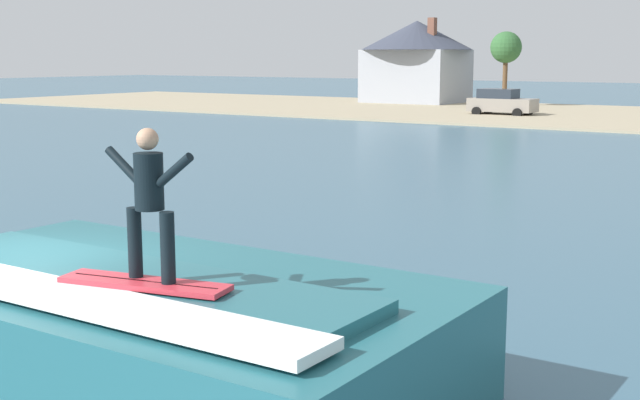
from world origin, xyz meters
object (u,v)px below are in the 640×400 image
object	(u,v)px
surfboard	(144,283)
car_near_shore	(501,102)
wave_crest	(150,330)
house_with_chimney	(416,57)
tree_tall_bare	(506,48)
surfer	(149,196)

from	to	relation	value
surfboard	car_near_shore	world-z (taller)	car_near_shore
wave_crest	house_with_chimney	distance (m)	65.15
wave_crest	tree_tall_bare	world-z (taller)	tree_tall_bare
surfboard	car_near_shore	distance (m)	51.57
wave_crest	car_near_shore	world-z (taller)	car_near_shore
wave_crest	surfboard	distance (m)	1.27
surfer	house_with_chimney	world-z (taller)	house_with_chimney
wave_crest	house_with_chimney	xyz separation A→B (m)	(-26.93, 59.23, 3.31)
surfer	wave_crest	bearing A→B (deg)	138.12
surfer	tree_tall_bare	size ratio (longest dim) A/B	0.28
surfer	car_near_shore	size ratio (longest dim) A/B	0.38
wave_crest	surfer	world-z (taller)	surfer
surfer	tree_tall_bare	world-z (taller)	tree_tall_bare
house_with_chimney	tree_tall_bare	distance (m)	8.64
car_near_shore	wave_crest	bearing A→B (deg)	-73.00
wave_crest	car_near_shore	xyz separation A→B (m)	(-14.82, 48.49, 0.22)
house_with_chimney	surfer	bearing A→B (deg)	-65.22
surfboard	tree_tall_bare	size ratio (longest dim) A/B	0.34
surfer	car_near_shore	distance (m)	51.54
wave_crest	surfboard	world-z (taller)	surfboard
surfboard	tree_tall_bare	bearing A→B (deg)	107.96
surfboard	house_with_chimney	size ratio (longest dim) A/B	0.21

